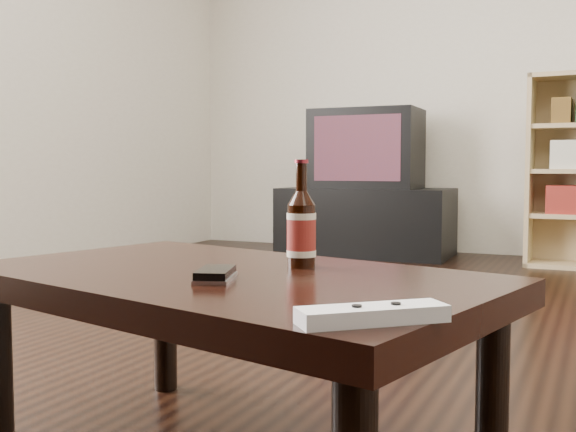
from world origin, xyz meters
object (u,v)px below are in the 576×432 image
at_px(tv, 366,149).
at_px(beer_bottle, 301,229).
at_px(tv_stand, 366,222).
at_px(remote, 372,314).
at_px(phone, 215,275).
at_px(coffee_table, 227,297).

distance_m(tv, beer_bottle, 3.27).
relative_size(tv_stand, remote, 6.15).
xyz_separation_m(tv_stand, remote, (1.19, -3.56, 0.17)).
bearing_deg(remote, beer_bottle, 172.56).
bearing_deg(tv_stand, phone, -77.40).
relative_size(beer_bottle, remote, 1.18).
bearing_deg(coffee_table, tv_stand, 103.71).
bearing_deg(remote, coffee_table, -169.15).
distance_m(tv_stand, coffee_table, 3.35).
relative_size(tv_stand, beer_bottle, 5.21).
bearing_deg(remote, phone, -161.46).
relative_size(beer_bottle, phone, 1.66).
xyz_separation_m(tv, beer_bottle, (0.90, -3.14, -0.26)).
bearing_deg(phone, tv_stand, 83.98).
bearing_deg(phone, beer_bottle, 50.78).
relative_size(coffee_table, phone, 8.66).
height_order(beer_bottle, remote, beer_bottle).
relative_size(tv, coffee_table, 0.63).
xyz_separation_m(tv_stand, coffee_table, (0.79, -3.26, 0.11)).
distance_m(tv, remote, 3.76).
height_order(coffee_table, beer_bottle, beer_bottle).
relative_size(coffee_table, remote, 6.17).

